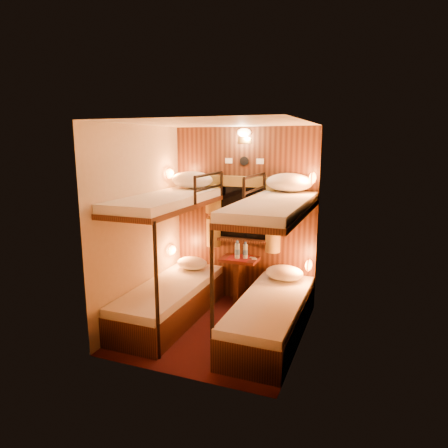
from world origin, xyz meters
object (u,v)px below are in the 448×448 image
at_px(bunk_right, 271,290).
at_px(table, 239,274).
at_px(bottle_right, 245,251).
at_px(bunk_left, 170,276).
at_px(bottle_left, 237,251).

relative_size(bunk_right, table, 2.90).
bearing_deg(bottle_right, table, -177.17).
relative_size(bunk_right, bottle_right, 8.24).
bearing_deg(bunk_left, table, 50.33).
relative_size(bunk_left, bottle_right, 8.24).
bearing_deg(bunk_right, bottle_left, 131.77).
bearing_deg(bunk_left, bunk_right, 0.00).
distance_m(bottle_left, bottle_right, 0.11).
distance_m(bunk_right, table, 1.02).
bearing_deg(bunk_left, bottle_right, 47.10).
height_order(bunk_right, table, bunk_right).
bearing_deg(bunk_left, bottle_left, 50.04).
bearing_deg(bottle_left, bottle_right, 19.74).
xyz_separation_m(bunk_left, bottle_left, (0.63, 0.75, 0.20)).
relative_size(table, bottle_right, 2.84).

